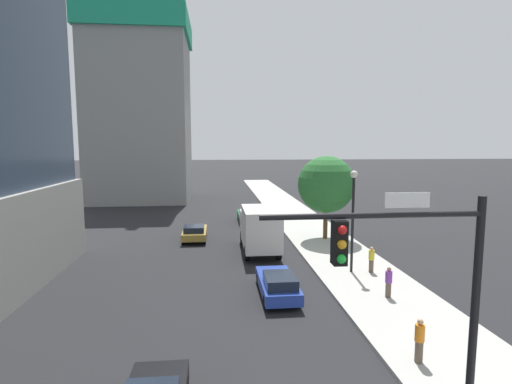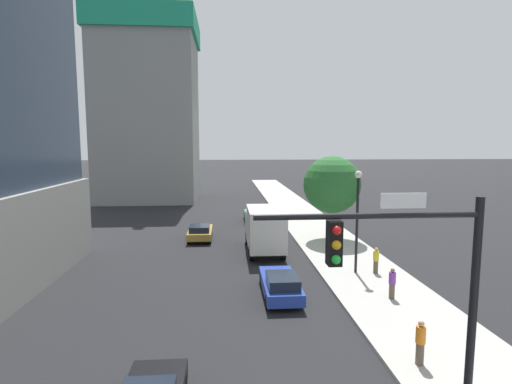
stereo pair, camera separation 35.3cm
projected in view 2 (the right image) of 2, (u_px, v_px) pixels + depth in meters
sidewalk at (347, 259)px, 27.08m from camera, size 5.28×120.00×0.15m
construction_building at (149, 101)px, 55.32m from camera, size 13.83×13.45×32.61m
traffic_light_pole at (412, 279)px, 9.42m from camera, size 5.47×0.48×6.57m
street_lamp at (357, 207)px, 23.48m from camera, size 0.44×0.44×6.16m
street_tree at (332, 185)px, 31.96m from camera, size 4.63×4.63×6.79m
car_blue at (281, 284)px, 20.39m from camera, size 1.81×4.65×1.38m
car_green at (253, 215)px, 40.31m from camera, size 1.81×4.68×1.36m
car_gold at (200, 232)px, 32.64m from camera, size 1.91×4.13×1.31m
box_truck at (265, 227)px, 28.69m from camera, size 2.48×6.58×3.37m
pedestrian_yellow_shirt at (376, 260)px, 23.70m from camera, size 0.34×0.34×1.58m
pedestrian_orange_shirt at (420, 342)px, 13.84m from camera, size 0.34×0.34×1.61m
pedestrian_purple_shirt at (392, 283)px, 19.79m from camera, size 0.34×0.34×1.57m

